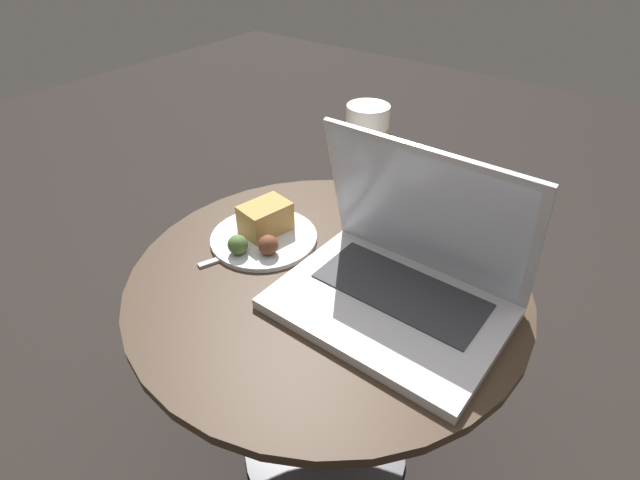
% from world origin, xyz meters
% --- Properties ---
extents(ground_plane, '(6.00, 6.00, 0.00)m').
position_xyz_m(ground_plane, '(0.00, 0.00, 0.00)').
color(ground_plane, black).
extents(table, '(0.69, 0.69, 0.53)m').
position_xyz_m(table, '(0.00, 0.00, 0.39)').
color(table, '#515156').
rests_on(table, ground_plane).
extents(laptop, '(0.36, 0.26, 0.26)m').
position_xyz_m(laptop, '(0.13, 0.02, 0.59)').
color(laptop, silver).
rests_on(laptop, table).
extents(beer_glass, '(0.07, 0.07, 0.25)m').
position_xyz_m(beer_glass, '(-0.03, 0.16, 0.66)').
color(beer_glass, gold).
rests_on(beer_glass, table).
extents(snack_plate, '(0.20, 0.20, 0.07)m').
position_xyz_m(snack_plate, '(-0.16, 0.01, 0.56)').
color(snack_plate, silver).
rests_on(snack_plate, table).
extents(fork, '(0.08, 0.16, 0.00)m').
position_xyz_m(fork, '(-0.16, -0.03, 0.54)').
color(fork, '#B2B2B7').
rests_on(fork, table).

